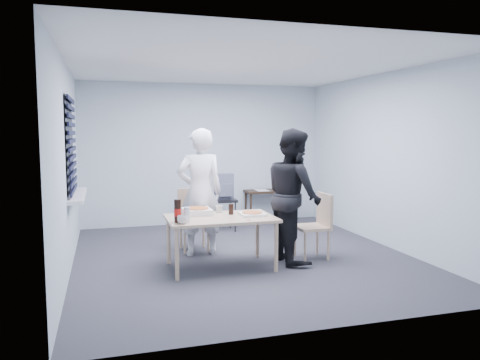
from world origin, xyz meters
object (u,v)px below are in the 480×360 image
object	(u,v)px
dining_table	(221,222)
mug_b	(219,209)
chair_right	(317,221)
chair_far	(193,215)
side_table	(269,194)
person_black	(293,195)
mug_a	(182,220)
person_white	(200,192)
stool	(224,205)
soda_bottle	(178,211)
backpack	(224,187)

from	to	relation	value
dining_table	mug_b	bearing A→B (deg)	79.73
chair_right	chair_far	bearing A→B (deg)	148.12
chair_far	side_table	bearing A→B (deg)	43.22
chair_far	chair_right	size ratio (longest dim) A/B	1.00
person_black	mug_a	size ratio (longest dim) A/B	14.39
person_white	mug_b	xyz separation A→B (m)	(0.18, -0.37, -0.18)
stool	chair_right	bearing A→B (deg)	-69.05
chair_right	soda_bottle	size ratio (longest dim) A/B	3.24
stool	mug_b	distance (m)	1.91
side_table	stool	xyz separation A→B (m)	(-1.04, -0.57, -0.08)
dining_table	person_black	bearing A→B (deg)	2.43
dining_table	mug_a	size ratio (longest dim) A/B	10.94
chair_right	person_black	world-z (taller)	person_black
chair_right	side_table	distance (m)	2.65
dining_table	mug_b	world-z (taller)	mug_b
side_table	mug_b	world-z (taller)	mug_b
dining_table	chair_right	xyz separation A→B (m)	(1.38, 0.08, -0.08)
dining_table	chair_right	bearing A→B (deg)	3.14
dining_table	stool	bearing A→B (deg)	74.64
person_white	mug_b	bearing A→B (deg)	115.98
chair_right	backpack	bearing A→B (deg)	111.07
mug_b	person_white	bearing A→B (deg)	115.98
person_white	person_black	world-z (taller)	same
mug_b	soda_bottle	distance (m)	0.82
mug_b	side_table	bearing A→B (deg)	56.70
soda_bottle	person_white	bearing A→B (deg)	63.23
person_white	soda_bottle	world-z (taller)	person_white
chair_far	stool	xyz separation A→B (m)	(0.75, 1.11, -0.06)
side_table	stool	world-z (taller)	side_table
backpack	mug_a	world-z (taller)	backpack
side_table	mug_a	world-z (taller)	mug_a
person_black	side_table	size ratio (longest dim) A/B	1.94
person_black	stool	xyz separation A→B (m)	(-0.42, 2.10, -0.44)
person_white	stool	bearing A→B (deg)	-116.23
dining_table	person_white	bearing A→B (deg)	99.93
side_table	soda_bottle	size ratio (longest dim) A/B	3.33
stool	mug_a	size ratio (longest dim) A/B	4.54
person_white	mug_a	size ratio (longest dim) A/B	14.39
stool	person_white	bearing A→B (deg)	-116.23
mug_b	chair_right	bearing A→B (deg)	-10.76
mug_a	mug_b	size ratio (longest dim) A/B	1.23
chair_far	person_white	size ratio (longest dim) A/B	0.50
person_black	side_table	world-z (taller)	person_black
chair_right	mug_a	world-z (taller)	chair_right
stool	chair_far	bearing A→B (deg)	-124.04
chair_right	mug_b	bearing A→B (deg)	169.24
chair_far	mug_b	xyz separation A→B (m)	(0.22, -0.71, 0.19)
mug_b	dining_table	bearing A→B (deg)	-100.27
chair_far	person_black	world-z (taller)	person_black
side_table	mug_a	size ratio (longest dim) A/B	7.43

